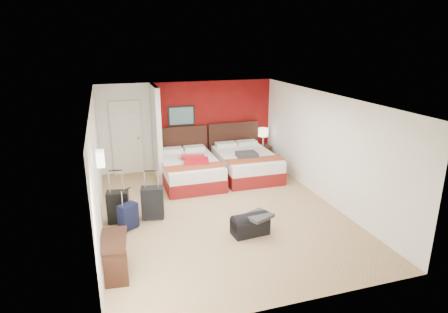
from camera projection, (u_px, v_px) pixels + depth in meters
name	position (u px, v px, depth m)	size (l,w,h in m)	color
ground	(221.00, 211.00, 8.41)	(6.50, 6.50, 0.00)	tan
room_walls	(146.00, 145.00, 8.93)	(5.02, 6.52, 2.50)	white
red_accent_panel	(213.00, 124.00, 11.20)	(3.50, 0.04, 2.50)	maroon
partition_wall	(156.00, 133.00, 10.13)	(0.12, 1.20, 2.50)	silver
entry_door	(127.00, 138.00, 10.52)	(0.82, 0.06, 2.05)	silver
bed_left	(190.00, 171.00, 10.03)	(1.45, 2.07, 0.62)	white
bed_right	(246.00, 164.00, 10.54)	(1.47, 2.11, 0.63)	white
red_suitcase_open	(194.00, 159.00, 9.86)	(0.62, 0.85, 0.11)	red
jacket_bundle	(247.00, 155.00, 10.12)	(0.53, 0.42, 0.13)	#39393E
nightstand	(263.00, 155.00, 11.51)	(0.41, 0.41, 0.57)	#321D10
table_lamp	(263.00, 137.00, 11.34)	(0.30, 0.30, 0.54)	white
suitcase_black	(118.00, 208.00, 7.81)	(0.44, 0.27, 0.65)	black
suitcase_charcoal	(153.00, 204.00, 7.98)	(0.45, 0.28, 0.67)	black
suitcase_navy	(128.00, 218.00, 7.55)	(0.37, 0.22, 0.51)	black
duffel_bag	(250.00, 226.00, 7.39)	(0.70, 0.37, 0.36)	black
jacket_draped	(258.00, 216.00, 7.32)	(0.49, 0.41, 0.07)	#3C3B41
desk	(115.00, 257.00, 6.06)	(0.40, 0.79, 0.66)	black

